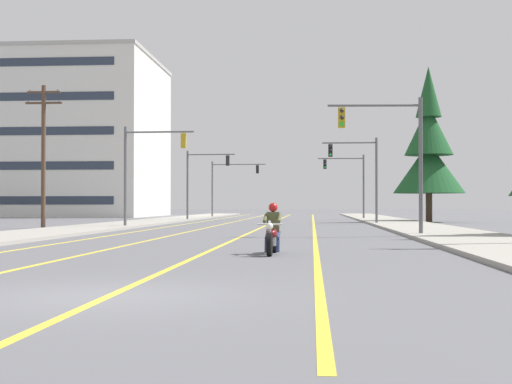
# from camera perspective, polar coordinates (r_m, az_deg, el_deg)

# --- Properties ---
(ground_plane) EXTENTS (400.00, 400.00, 0.00)m
(ground_plane) POSITION_cam_1_polar(r_m,az_deg,el_deg) (11.52, -11.97, -7.99)
(ground_plane) COLOR #5B5B60
(lane_stripe_center) EXTENTS (0.16, 100.00, 0.01)m
(lane_stripe_center) POSITION_cam_1_polar(r_m,az_deg,el_deg) (56.07, 1.24, -2.44)
(lane_stripe_center) COLOR yellow
(lane_stripe_center) RESTS_ON ground
(lane_stripe_left) EXTENTS (0.16, 100.00, 0.01)m
(lane_stripe_left) POSITION_cam_1_polar(r_m,az_deg,el_deg) (56.35, -2.11, -2.43)
(lane_stripe_left) COLOR yellow
(lane_stripe_left) RESTS_ON ground
(lane_stripe_right) EXTENTS (0.16, 100.00, 0.01)m
(lane_stripe_right) POSITION_cam_1_polar(r_m,az_deg,el_deg) (55.99, 4.54, -2.44)
(lane_stripe_right) COLOR yellow
(lane_stripe_right) RESTS_ON ground
(lane_stripe_far_left) EXTENTS (0.16, 100.00, 0.01)m
(lane_stripe_far_left) POSITION_cam_1_polar(r_m,az_deg,el_deg) (56.73, -4.87, -2.42)
(lane_stripe_far_left) COLOR yellow
(lane_stripe_far_left) RESTS_ON ground
(sidewalk_kerb_right) EXTENTS (4.40, 110.00, 0.14)m
(sidewalk_kerb_right) POSITION_cam_1_polar(r_m,az_deg,el_deg) (51.38, 11.46, -2.48)
(sidewalk_kerb_right) COLOR #9E998E
(sidewalk_kerb_right) RESTS_ON ground
(sidewalk_kerb_left) EXTENTS (4.40, 110.00, 0.14)m
(sidewalk_kerb_left) POSITION_cam_1_polar(r_m,az_deg,el_deg) (52.55, -9.61, -2.45)
(sidewalk_kerb_left) COLOR #9E998E
(sidewalk_kerb_left) RESTS_ON ground
(motorcycle_with_rider) EXTENTS (0.70, 2.19, 1.46)m
(motorcycle_with_rider) POSITION_cam_1_polar(r_m,az_deg,el_deg) (20.58, 1.30, -3.29)
(motorcycle_with_rider) COLOR black
(motorcycle_with_rider) RESTS_ON ground
(traffic_signal_near_right) EXTENTS (4.23, 0.54, 6.20)m
(traffic_signal_near_right) POSITION_cam_1_polar(r_m,az_deg,el_deg) (33.00, 10.80, 3.62)
(traffic_signal_near_right) COLOR #56565B
(traffic_signal_near_right) RESTS_ON ground
(traffic_signal_near_left) EXTENTS (4.35, 0.37, 6.20)m
(traffic_signal_near_left) POSITION_cam_1_polar(r_m,az_deg,el_deg) (44.84, -8.73, 2.40)
(traffic_signal_near_left) COLOR #56565B
(traffic_signal_near_left) RESTS_ON ground
(traffic_signal_mid_right) EXTENTS (3.94, 0.37, 6.20)m
(traffic_signal_mid_right) POSITION_cam_1_polar(r_m,az_deg,el_deg) (52.38, 8.26, 1.88)
(traffic_signal_mid_right) COLOR #56565B
(traffic_signal_mid_right) RESTS_ON ground
(traffic_signal_mid_left) EXTENTS (4.33, 0.39, 6.20)m
(traffic_signal_mid_left) POSITION_cam_1_polar(r_m,az_deg,el_deg) (64.28, -4.35, 1.36)
(traffic_signal_mid_left) COLOR #56565B
(traffic_signal_mid_left) RESTS_ON ground
(traffic_signal_far_right) EXTENTS (4.43, 0.50, 6.20)m
(traffic_signal_far_right) POSITION_cam_1_polar(r_m,az_deg,el_deg) (70.02, 7.44, 1.18)
(traffic_signal_far_right) COLOR #56565B
(traffic_signal_far_right) RESTS_ON ground
(traffic_signal_far_left) EXTENTS (5.99, 0.37, 6.20)m
(traffic_signal_far_left) POSITION_cam_1_polar(r_m,az_deg,el_deg) (79.88, -2.21, 0.97)
(traffic_signal_far_left) COLOR #56565B
(traffic_signal_far_left) RESTS_ON ground
(utility_pole_left_near) EXTENTS (2.21, 0.26, 8.54)m
(utility_pole_left_near) POSITION_cam_1_polar(r_m,az_deg,el_deg) (45.10, -16.36, 3.12)
(utility_pole_left_near) COLOR #4C3828
(utility_pole_left_near) RESTS_ON ground
(conifer_tree_right_verge_far) EXTENTS (5.73, 5.73, 12.60)m
(conifer_tree_right_verge_far) POSITION_cam_1_polar(r_m,az_deg,el_deg) (60.20, 13.42, 3.18)
(conifer_tree_right_verge_far) COLOR #423023
(conifer_tree_right_verge_far) RESTS_ON ground
(apartment_building_far_left_block) EXTENTS (27.64, 20.61, 19.27)m
(apartment_building_far_left_block) POSITION_cam_1_polar(r_m,az_deg,el_deg) (93.15, -16.27, 4.10)
(apartment_building_far_left_block) COLOR silver
(apartment_building_far_left_block) RESTS_ON ground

